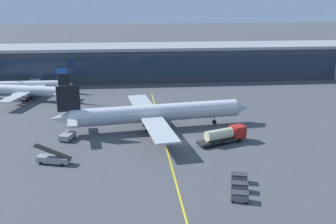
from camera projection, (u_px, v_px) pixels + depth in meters
ground_plane at (183, 142)px, 83.02m from camera, size 700.00×700.00×0.00m
apron_lead_in_line at (164, 139)px, 84.57m from camera, size 1.02×80.00×0.01m
terminal_building at (132, 62)px, 143.72m from camera, size 179.66×18.94×12.07m
main_airliner at (155, 113)px, 90.12m from camera, size 46.34×37.14×11.12m
fuel_tanker at (225, 135)px, 81.96m from camera, size 10.98×6.17×3.25m
belt_loader at (53, 159)px, 72.12m from camera, size 7.00×3.45×3.49m
pushback_tug at (67, 136)px, 84.06m from camera, size 3.39×4.34×1.40m
baggage_cart_0 at (240, 196)px, 59.03m from camera, size 2.95×2.18×1.48m
baggage_cart_1 at (239, 187)px, 62.06m from camera, size 2.95×2.18×1.48m
baggage_cart_2 at (239, 178)px, 65.09m from camera, size 2.95×2.18×1.48m
commuter_jet_far at (25, 85)px, 122.91m from camera, size 29.28×23.22×7.53m
commuter_jet_near at (24, 90)px, 114.71m from camera, size 31.02×25.00×8.32m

